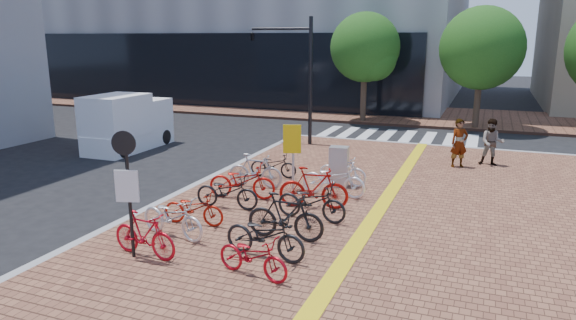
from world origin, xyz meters
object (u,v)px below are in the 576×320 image
at_px(pedestrian_b, 492,142).
at_px(bike_9, 285,216).
at_px(bike_7, 253,256).
at_px(bike_12, 334,179).
at_px(box_truck, 127,123).
at_px(traffic_light_pole, 283,57).
at_px(bike_10, 311,201).
at_px(bike_0, 144,234).
at_px(bike_3, 227,192).
at_px(bike_11, 314,188).
at_px(bike_13, 342,171).
at_px(bike_5, 255,171).
at_px(notice_sign, 127,179).
at_px(bike_2, 194,208).
at_px(bike_6, 273,165).
at_px(bike_4, 242,181).
at_px(bike_8, 265,235).
at_px(yellow_sign, 293,145).
at_px(utility_box, 339,166).
at_px(bike_1, 173,217).
at_px(pedestrian_a, 459,143).

bearing_deg(pedestrian_b, bike_9, -115.32).
bearing_deg(bike_7, bike_12, 11.53).
bearing_deg(box_truck, traffic_light_pole, 29.12).
bearing_deg(box_truck, bike_10, -29.61).
height_order(bike_0, bike_3, bike_0).
xyz_separation_m(bike_9, pedestrian_b, (4.39, 9.36, 0.30)).
xyz_separation_m(bike_11, pedestrian_b, (4.51, 6.98, 0.28)).
height_order(bike_3, bike_13, bike_13).
xyz_separation_m(bike_5, notice_sign, (-0.22, -5.75, 1.20)).
distance_m(bike_3, bike_5, 2.14).
bearing_deg(pedestrian_b, bike_2, -126.72).
relative_size(bike_6, bike_7, 0.98).
xyz_separation_m(bike_4, traffic_light_pole, (-1.98, 8.16, 3.23)).
height_order(bike_4, bike_6, bike_4).
bearing_deg(bike_12, bike_9, -178.40).
bearing_deg(bike_7, bike_5, 35.70).
distance_m(bike_7, bike_9, 2.01).
xyz_separation_m(bike_8, bike_12, (0.11, 4.74, 0.01)).
xyz_separation_m(bike_3, bike_7, (2.42, -3.50, -0.05)).
bearing_deg(bike_11, bike_13, -12.94).
distance_m(bike_11, notice_sign, 5.31).
bearing_deg(yellow_sign, bike_3, -113.67).
bearing_deg(bike_11, bike_10, -174.26).
distance_m(bike_2, bike_12, 4.40).
bearing_deg(box_truck, bike_5, -25.54).
distance_m(bike_3, bike_11, 2.37).
xyz_separation_m(yellow_sign, notice_sign, (-1.39, -5.97, 0.34)).
bearing_deg(bike_3, bike_9, -127.19).
xyz_separation_m(bike_3, traffic_light_pole, (-1.99, 9.12, 3.28)).
distance_m(bike_4, bike_11, 2.21).
relative_size(bike_4, utility_box, 1.55).
bearing_deg(bike_1, utility_box, -12.58).
bearing_deg(bike_11, box_truck, 54.30).
distance_m(bike_1, bike_2, 0.90).
bearing_deg(pedestrian_b, notice_sign, -121.75).
xyz_separation_m(utility_box, box_truck, (-10.14, 2.63, 0.35)).
xyz_separation_m(bike_2, bike_9, (2.49, -0.07, 0.13)).
bearing_deg(bike_10, bike_6, 40.77).
height_order(bike_7, bike_9, bike_9).
bearing_deg(yellow_sign, bike_12, -8.45).
bearing_deg(pedestrian_a, traffic_light_pole, 136.56).
relative_size(bike_7, box_truck, 0.39).
bearing_deg(bike_3, notice_sign, 170.03).
bearing_deg(utility_box, bike_11, -91.33).
bearing_deg(box_truck, bike_13, -13.82).
height_order(bike_11, bike_13, bike_11).
bearing_deg(bike_9, utility_box, -1.64).
height_order(bike_1, bike_2, bike_1).
xyz_separation_m(bike_6, bike_13, (2.42, -0.11, 0.06)).
height_order(bike_3, traffic_light_pole, traffic_light_pole).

